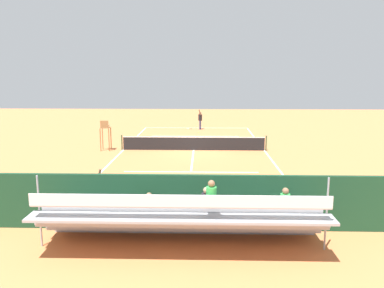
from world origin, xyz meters
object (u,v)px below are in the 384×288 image
tennis_player (200,119)px  tennis_racket (188,129)px  umpire_chair (105,132)px  tennis_ball_near (198,132)px  bleacher_stand (184,219)px  courtside_bench (233,207)px  line_judge (97,194)px  equipment_bag (187,218)px  tennis_net (194,143)px

tennis_player → tennis_racket: tennis_player is taller
umpire_chair → tennis_player: 12.17m
tennis_ball_near → bleacher_stand: bearing=89.6°
courtside_bench → line_judge: bearing=-0.9°
umpire_chair → equipment_bag: 14.64m
tennis_racket → tennis_ball_near: tennis_ball_near is taller
tennis_player → equipment_bag: bearing=89.3°
courtside_bench → line_judge: size_ratio=0.93×
tennis_net → umpire_chair: bearing=2.2°
tennis_racket → tennis_net: bearing=94.3°
courtside_bench → tennis_player: size_ratio=0.93×
bleacher_stand → tennis_ball_near: bleacher_stand is taller
equipment_bag → line_judge: 3.50m
umpire_chair → equipment_bag: (-6.30, 13.16, -1.13)m
tennis_net → umpire_chair: 6.26m
tennis_net → tennis_racket: size_ratio=17.59×
tennis_player → tennis_racket: 1.57m
tennis_net → umpire_chair: (6.20, 0.24, 0.81)m
tennis_net → tennis_ball_near: bearing=-91.7°
tennis_player → line_judge: size_ratio=1.00×
equipment_bag → tennis_player: size_ratio=0.47×
umpire_chair → tennis_player: (-6.58, -10.23, -0.30)m
bleacher_stand → tennis_racket: size_ratio=15.48×
bleacher_stand → equipment_bag: (-0.02, -1.94, -0.73)m
umpire_chair → tennis_racket: 11.95m
umpire_chair → courtside_bench: umpire_chair is taller
tennis_net → line_judge: size_ratio=5.35×
tennis_player → umpire_chair: bearing=57.3°
tennis_net → tennis_ball_near: 7.99m
umpire_chair → line_judge: 13.28m
bleacher_stand → umpire_chair: (6.28, -15.10, 0.40)m
equipment_bag → tennis_player: 23.42m
umpire_chair → line_judge: umpire_chair is taller
bleacher_stand → tennis_racket: bleacher_stand is taller
umpire_chair → equipment_bag: bearing=115.6°
umpire_chair → tennis_ball_near: 10.51m
equipment_bag → tennis_racket: 23.75m
tennis_racket → equipment_bag: bearing=92.1°
tennis_net → line_judge: 13.61m
tennis_net → tennis_ball_near: tennis_net is taller
umpire_chair → tennis_racket: (-5.42, -10.57, -1.30)m
tennis_net → bleacher_stand: bleacher_stand is taller
umpire_chair → equipment_bag: size_ratio=2.38×
bleacher_stand → umpire_chair: bleacher_stand is taller
tennis_player → tennis_ball_near: size_ratio=29.18×
tennis_racket → line_judge: size_ratio=0.30×
line_judge → tennis_racket: bearing=-96.1°
tennis_player → tennis_ball_near: bearing=85.8°
tennis_net → tennis_player: tennis_player is taller
equipment_bag → line_judge: line_judge is taller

